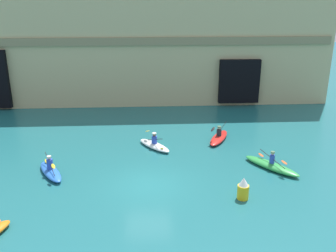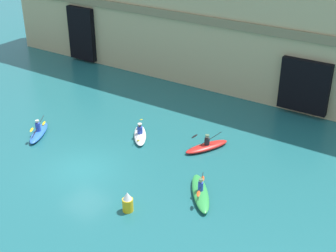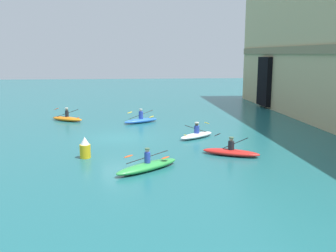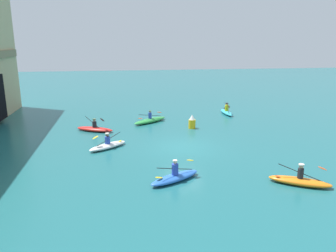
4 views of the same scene
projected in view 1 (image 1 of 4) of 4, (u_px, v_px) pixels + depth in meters
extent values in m
plane|color=#1E6066|center=(148.00, 185.00, 19.60)|extent=(120.00, 120.00, 0.00)
cube|color=tan|center=(119.00, 34.00, 34.04)|extent=(37.41, 6.37, 12.04)
cube|color=#847555|center=(116.00, 42.00, 31.11)|extent=(36.66, 0.24, 0.66)
cube|color=black|center=(239.00, 81.00, 32.74)|extent=(3.54, 0.70, 3.80)
ellipsoid|color=white|center=(154.00, 145.00, 24.22)|extent=(2.34, 2.72, 0.33)
cylinder|color=#2D47B7|center=(154.00, 140.00, 24.09)|extent=(0.35, 0.35, 0.47)
sphere|color=brown|center=(154.00, 135.00, 23.97)|extent=(0.22, 0.22, 0.22)
cylinder|color=silver|center=(154.00, 133.00, 23.94)|extent=(0.28, 0.28, 0.06)
cylinder|color=black|center=(154.00, 139.00, 24.08)|extent=(1.01, 1.70, 0.74)
ellipsoid|color=yellow|center=(161.00, 148.00, 23.51)|extent=(0.37, 0.46, 0.20)
ellipsoid|color=yellow|center=(148.00, 131.00, 24.65)|extent=(0.37, 0.46, 0.20)
ellipsoid|color=green|center=(271.00, 166.00, 21.31)|extent=(2.81, 3.32, 0.37)
cylinder|color=#2D47B7|center=(272.00, 159.00, 21.16)|extent=(0.28, 0.28, 0.50)
sphere|color=beige|center=(273.00, 153.00, 21.05)|extent=(0.19, 0.19, 0.19)
cylinder|color=#4C6B4C|center=(273.00, 152.00, 21.02)|extent=(0.24, 0.24, 0.06)
cylinder|color=black|center=(272.00, 159.00, 21.15)|extent=(0.86, 1.98, 0.39)
ellipsoid|color=#D84C19|center=(284.00, 162.00, 20.30)|extent=(0.34, 0.48, 0.12)
ellipsoid|color=#D84C19|center=(261.00, 155.00, 22.01)|extent=(0.34, 0.48, 0.12)
ellipsoid|color=red|center=(219.00, 138.00, 25.50)|extent=(2.10, 3.12, 0.34)
cylinder|color=#232328|center=(219.00, 132.00, 25.37)|extent=(0.33, 0.33, 0.45)
sphere|color=tan|center=(219.00, 128.00, 25.26)|extent=(0.21, 0.21, 0.21)
cylinder|color=#4C6B4C|center=(219.00, 127.00, 25.23)|extent=(0.27, 0.27, 0.06)
cylinder|color=black|center=(219.00, 132.00, 25.36)|extent=(1.28, 1.47, 1.05)
ellipsoid|color=black|center=(213.00, 129.00, 24.58)|extent=(0.40, 0.43, 0.25)
ellipsoid|color=black|center=(225.00, 135.00, 26.14)|extent=(0.40, 0.43, 0.25)
ellipsoid|color=blue|center=(51.00, 172.00, 20.64)|extent=(2.12, 2.95, 0.35)
cylinder|color=#2D47B7|center=(50.00, 164.00, 20.48)|extent=(0.34, 0.34, 0.56)
sphere|color=beige|center=(49.00, 158.00, 20.36)|extent=(0.19, 0.19, 0.19)
cylinder|color=silver|center=(49.00, 157.00, 20.33)|extent=(0.24, 0.24, 0.06)
cylinder|color=black|center=(50.00, 164.00, 20.48)|extent=(0.96, 1.97, 0.59)
ellipsoid|color=yellow|center=(53.00, 166.00, 19.60)|extent=(0.35, 0.47, 0.16)
ellipsoid|color=yellow|center=(47.00, 161.00, 21.35)|extent=(0.35, 0.47, 0.16)
cylinder|color=yellow|center=(243.00, 192.00, 18.14)|extent=(0.56, 0.56, 0.72)
cone|color=white|center=(244.00, 182.00, 17.95)|extent=(0.48, 0.48, 0.41)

